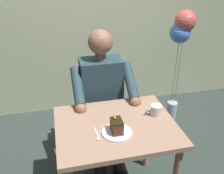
# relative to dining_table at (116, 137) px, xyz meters

# --- Properties ---
(dining_table) EXTENTS (0.85, 0.67, 0.73)m
(dining_table) POSITION_rel_dining_table_xyz_m (0.00, 0.00, 0.00)
(dining_table) COLOR #A57E64
(dining_table) RESTS_ON ground
(chair) EXTENTS (0.42, 0.42, 0.91)m
(chair) POSITION_rel_dining_table_xyz_m (0.00, -0.63, -0.12)
(chair) COLOR gray
(chair) RESTS_ON ground
(seated_person) EXTENTS (0.53, 0.58, 1.27)m
(seated_person) POSITION_rel_dining_table_xyz_m (-0.00, -0.46, 0.04)
(seated_person) COLOR #28414B
(seated_person) RESTS_ON ground
(dessert_plate) EXTENTS (0.20, 0.20, 0.01)m
(dessert_plate) POSITION_rel_dining_table_xyz_m (0.02, 0.09, 0.11)
(dessert_plate) COLOR white
(dessert_plate) RESTS_ON dining_table
(cake_slice) EXTENTS (0.07, 0.10, 0.11)m
(cake_slice) POSITION_rel_dining_table_xyz_m (0.02, 0.09, 0.17)
(cake_slice) COLOR #55301F
(cake_slice) RESTS_ON dessert_plate
(coffee_cup) EXTENTS (0.12, 0.09, 0.08)m
(coffee_cup) POSITION_rel_dining_table_xyz_m (-0.32, -0.05, 0.15)
(coffee_cup) COLOR silver
(coffee_cup) RESTS_ON dining_table
(dessert_spoon) EXTENTS (0.03, 0.14, 0.01)m
(dessert_spoon) POSITION_rel_dining_table_xyz_m (0.15, 0.10, 0.11)
(dessert_spoon) COLOR silver
(dessert_spoon) RESTS_ON dining_table
(balloon_display) EXTENTS (0.26, 0.24, 1.31)m
(balloon_display) POSITION_rel_dining_table_xyz_m (-0.97, -0.98, 0.39)
(balloon_display) COLOR #B2C1C6
(balloon_display) RESTS_ON ground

